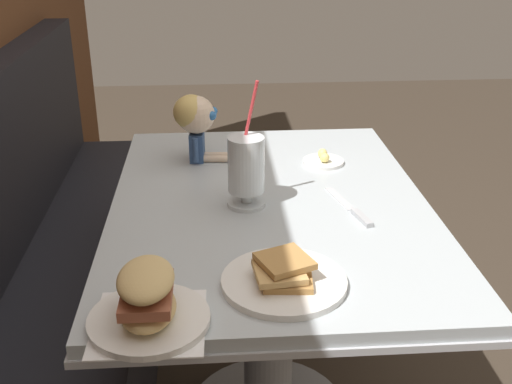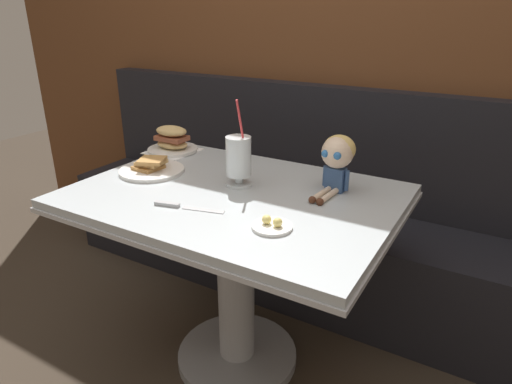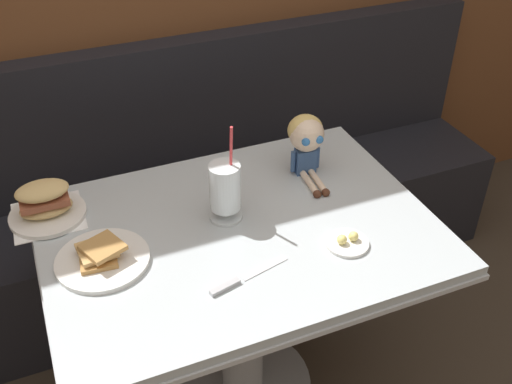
{
  "view_description": "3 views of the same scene",
  "coord_description": "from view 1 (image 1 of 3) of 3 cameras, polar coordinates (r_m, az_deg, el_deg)",
  "views": [
    {
      "loc": [
        -1.42,
        0.32,
        1.42
      ],
      "look_at": [
        0.01,
        0.21,
        0.76
      ],
      "focal_mm": 43.66,
      "sensor_mm": 36.0,
      "label": 1
    },
    {
      "loc": [
        0.79,
        -1.03,
        1.33
      ],
      "look_at": [
        0.11,
        0.14,
        0.77
      ],
      "focal_mm": 31.45,
      "sensor_mm": 36.0,
      "label": 2
    },
    {
      "loc": [
        -0.46,
        -1.06,
        1.83
      ],
      "look_at": [
        0.06,
        0.21,
        0.83
      ],
      "focal_mm": 42.11,
      "sensor_mm": 36.0,
      "label": 3
    }
  ],
  "objects": [
    {
      "name": "booth_bench",
      "position": [
        1.86,
        -19.05,
        -12.99
      ],
      "size": [
        2.6,
        0.48,
        1.0
      ],
      "color": "black",
      "rests_on": "ground"
    },
    {
      "name": "diner_table",
      "position": [
        1.68,
        1.21,
        -6.92
      ],
      "size": [
        1.11,
        0.81,
        0.74
      ],
      "color": "#B2BCC1",
      "rests_on": "ground"
    },
    {
      "name": "toast_plate",
      "position": [
        1.24,
        2.57,
        -7.91
      ],
      "size": [
        0.25,
        0.25,
        0.06
      ],
      "color": "white",
      "rests_on": "diner_table"
    },
    {
      "name": "milkshake_glass",
      "position": [
        1.52,
        -0.9,
        2.18
      ],
      "size": [
        0.1,
        0.1,
        0.31
      ],
      "color": "silver",
      "rests_on": "diner_table"
    },
    {
      "name": "sandwich_plate",
      "position": [
        1.13,
        -9.9,
        -9.9
      ],
      "size": [
        0.22,
        0.22,
        0.12
      ],
      "color": "white",
      "rests_on": "diner_table"
    },
    {
      "name": "butter_saucer",
      "position": [
        1.83,
        6.14,
        2.91
      ],
      "size": [
        0.12,
        0.12,
        0.04
      ],
      "color": "white",
      "rests_on": "diner_table"
    },
    {
      "name": "butter_knife",
      "position": [
        1.53,
        9.12,
        -1.86
      ],
      "size": [
        0.23,
        0.07,
        0.01
      ],
      "color": "silver",
      "rests_on": "diner_table"
    },
    {
      "name": "seated_doll",
      "position": [
        1.81,
        -5.53,
        6.73
      ],
      "size": [
        0.12,
        0.22,
        0.2
      ],
      "color": "#385689",
      "rests_on": "diner_table"
    }
  ]
}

